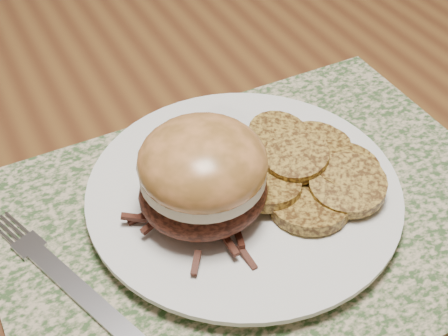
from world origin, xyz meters
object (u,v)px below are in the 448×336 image
Objects in this scene: pork_sandwich at (203,175)px; dining_table at (237,133)px; fork at (64,278)px; dinner_plate at (244,193)px.

dining_table is at bearing 42.96° from pork_sandwich.
fork reaches higher than dining_table.
pork_sandwich is (-0.04, -0.01, 0.05)m from dinner_plate.
dinner_plate reaches higher than fork.
pork_sandwich is at bearing -17.95° from fork.
dinner_plate is at bearing -15.99° from fork.
fork is (-0.13, -0.00, -0.05)m from pork_sandwich.
dining_table is 0.26m from pork_sandwich.
fork is at bearing 170.84° from pork_sandwich.
fork is at bearing -144.14° from dining_table.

